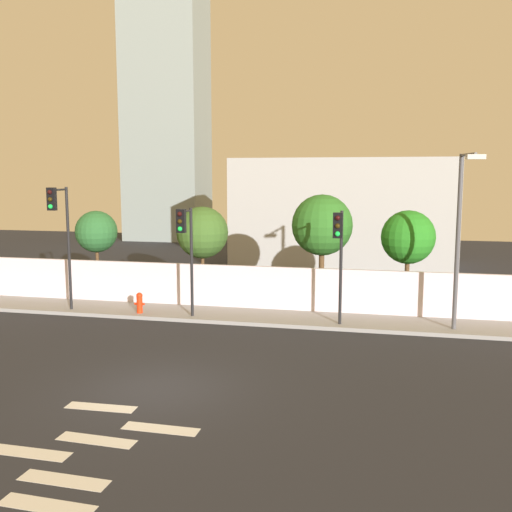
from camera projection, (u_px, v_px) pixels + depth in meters
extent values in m
plane|color=#25272D|center=(157.00, 388.00, 15.98)|extent=(80.00, 80.00, 0.00)
cube|color=gray|center=(234.00, 316.00, 23.89)|extent=(36.00, 2.40, 0.15)
cube|color=silver|center=(242.00, 286.00, 25.00)|extent=(36.00, 0.18, 1.80)
cube|color=silver|center=(47.00, 506.00, 10.31)|extent=(1.81, 0.50, 0.01)
cube|color=silver|center=(64.00, 480.00, 11.17)|extent=(1.81, 0.49, 0.01)
cube|color=silver|center=(29.00, 453.00, 12.27)|extent=(1.81, 0.46, 0.01)
cube|color=silver|center=(96.00, 440.00, 12.86)|extent=(1.82, 0.51, 0.01)
cube|color=silver|center=(161.00, 429.00, 13.43)|extent=(1.80, 0.46, 0.01)
cube|color=silver|center=(101.00, 407.00, 14.67)|extent=(1.81, 0.49, 0.01)
cylinder|color=black|center=(341.00, 268.00, 22.01)|extent=(0.12, 0.12, 4.31)
cylinder|color=black|center=(340.00, 214.00, 21.14)|extent=(0.11, 1.23, 0.08)
cube|color=black|center=(338.00, 225.00, 20.60)|extent=(0.35, 0.21, 0.90)
sphere|color=black|center=(338.00, 218.00, 20.45)|extent=(0.18, 0.18, 0.18)
sphere|color=#33260A|center=(338.00, 226.00, 20.48)|extent=(0.18, 0.18, 0.18)
sphere|color=#19F24C|center=(337.00, 234.00, 20.52)|extent=(0.18, 0.18, 0.18)
cylinder|color=black|center=(192.00, 262.00, 23.29)|extent=(0.12, 0.12, 4.34)
cylinder|color=black|center=(186.00, 211.00, 22.57)|extent=(0.15, 0.93, 0.08)
cube|color=black|center=(181.00, 221.00, 22.18)|extent=(0.35, 0.23, 0.90)
sphere|color=black|center=(180.00, 214.00, 22.03)|extent=(0.18, 0.18, 0.18)
sphere|color=#33260A|center=(180.00, 221.00, 22.07)|extent=(0.18, 0.18, 0.18)
sphere|color=#19F24C|center=(180.00, 229.00, 22.11)|extent=(0.18, 0.18, 0.18)
cylinder|color=black|center=(69.00, 249.00, 24.41)|extent=(0.12, 0.12, 5.13)
cylinder|color=black|center=(59.00, 190.00, 23.53)|extent=(0.09, 1.11, 0.08)
cube|color=black|center=(52.00, 199.00, 23.04)|extent=(0.34, 0.20, 0.90)
sphere|color=black|center=(50.00, 192.00, 22.89)|extent=(0.18, 0.18, 0.18)
sphere|color=#33260A|center=(50.00, 199.00, 22.93)|extent=(0.18, 0.18, 0.18)
sphere|color=#19F24C|center=(50.00, 207.00, 22.97)|extent=(0.18, 0.18, 0.18)
cylinder|color=#4C4C51|center=(458.00, 243.00, 21.16)|extent=(0.16, 0.16, 6.36)
cylinder|color=#4C4C51|center=(469.00, 155.00, 19.95)|extent=(0.36, 1.56, 0.10)
cube|color=beige|center=(476.00, 157.00, 19.19)|extent=(0.63, 0.34, 0.16)
cylinder|color=red|center=(140.00, 305.00, 24.03)|extent=(0.24, 0.24, 0.68)
sphere|color=red|center=(139.00, 296.00, 23.98)|extent=(0.26, 0.26, 0.26)
cylinder|color=red|center=(136.00, 304.00, 24.06)|extent=(0.10, 0.09, 0.09)
cylinder|color=red|center=(143.00, 304.00, 23.99)|extent=(0.10, 0.09, 0.09)
cylinder|color=brown|center=(98.00, 269.00, 28.13)|extent=(0.16, 0.16, 2.55)
sphere|color=#29632F|center=(96.00, 232.00, 27.88)|extent=(1.99, 1.99, 1.99)
cylinder|color=brown|center=(203.00, 274.00, 26.98)|extent=(0.16, 0.16, 2.52)
sphere|color=#3A6124|center=(202.00, 232.00, 26.72)|extent=(2.37, 2.37, 2.37)
cylinder|color=brown|center=(321.00, 274.00, 25.77)|extent=(0.24, 0.24, 2.88)
sphere|color=#2C6B23|center=(322.00, 225.00, 25.47)|extent=(2.66, 2.66, 2.66)
cylinder|color=brown|center=(407.00, 281.00, 24.99)|extent=(0.19, 0.19, 2.54)
sphere|color=#277F20|center=(408.00, 237.00, 24.73)|extent=(2.28, 2.28, 2.28)
cube|color=#AFAFAF|center=(343.00, 212.00, 37.51)|extent=(13.75, 6.00, 6.79)
cube|color=gray|center=(166.00, 88.00, 51.35)|extent=(6.80, 5.00, 26.62)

